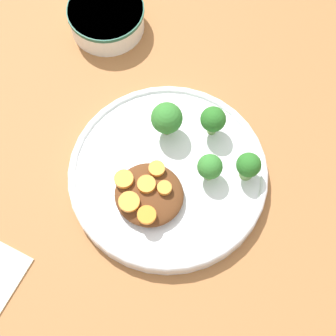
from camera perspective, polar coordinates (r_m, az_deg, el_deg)
ground_plane at (r=0.77m, az=-0.00°, el=-1.06°), size 4.00×4.00×0.00m
plate at (r=0.75m, az=-0.00°, el=-0.66°), size 0.27×0.27×0.03m
dip_bowl at (r=0.88m, az=-6.28°, el=15.04°), size 0.12×0.12×0.04m
stew_mound at (r=0.72m, az=-2.25°, el=-2.52°), size 0.09×0.09×0.02m
broccoli_floret_0 at (r=0.74m, az=-0.13°, el=5.05°), size 0.04×0.04×0.06m
broccoli_floret_1 at (r=0.72m, az=4.27°, el=0.07°), size 0.03×0.03×0.05m
broccoli_floret_2 at (r=0.75m, az=4.60°, el=4.90°), size 0.03×0.03×0.05m
broccoli_floret_3 at (r=0.73m, az=8.16°, el=0.20°), size 0.03×0.03×0.05m
carrot_slice_0 at (r=0.70m, az=-2.18°, el=-4.79°), size 0.02×0.02×0.01m
carrot_slice_1 at (r=0.71m, az=-0.37°, el=-2.04°), size 0.02×0.02×0.01m
carrot_slice_2 at (r=0.72m, az=-4.52°, el=-1.13°), size 0.02×0.02×0.01m
carrot_slice_3 at (r=0.71m, az=-3.97°, el=-3.44°), size 0.03×0.03×0.01m
carrot_slice_4 at (r=0.71m, az=-2.20°, el=-1.66°), size 0.02×0.02×0.01m
carrot_slice_5 at (r=0.72m, az=-1.16°, el=-0.06°), size 0.02×0.02×0.01m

